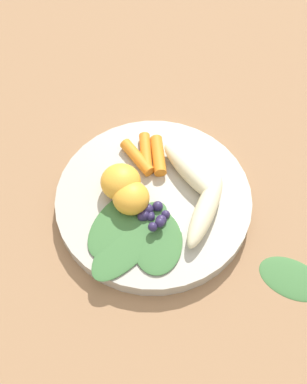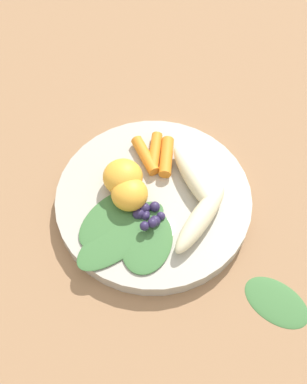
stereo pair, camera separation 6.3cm
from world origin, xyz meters
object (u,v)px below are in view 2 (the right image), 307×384
banana_peeled_right (201,218)px  kale_leaf_stray (277,302)px  bowl (153,200)px  banana_peeled_left (195,179)px  orange_segment_near (130,194)px

banana_peeled_right → kale_leaf_stray: banana_peeled_right is taller
kale_leaf_stray → bowl: bearing=174.8°
banana_peeled_left → kale_leaf_stray: 0.19m
orange_segment_near → kale_leaf_stray: orange_segment_near is taller
bowl → orange_segment_near: bearing=-24.8°
banana_peeled_right → orange_segment_near: (0.05, -0.08, 0.00)m
banana_peeled_left → kale_leaf_stray: banana_peeled_left is taller
banana_peeled_right → orange_segment_near: orange_segment_near is taller
banana_peeled_right → banana_peeled_left: bearing=37.5°
banana_peeled_right → orange_segment_near: size_ratio=2.41×
bowl → banana_peeled_right: 0.08m
banana_peeled_left → kale_leaf_stray: (0.03, 0.18, -0.03)m
banana_peeled_right → orange_segment_near: 0.10m
banana_peeled_left → banana_peeled_right: 0.06m
orange_segment_near → kale_leaf_stray: size_ratio=0.57×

